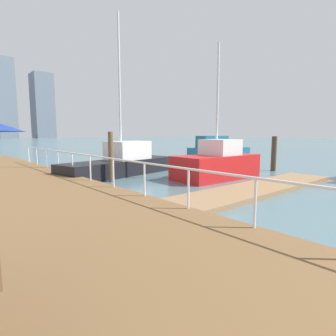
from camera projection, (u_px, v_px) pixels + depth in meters
ground_plane at (86, 167)px, 19.24m from camera, size 300.00×300.00×0.00m
floating_dock at (255, 189)px, 11.19m from camera, size 10.56×2.00×0.18m
boardwalk_railing at (144, 169)px, 8.50m from camera, size 0.06×27.27×1.08m
dock_piling_0 at (111, 157)px, 13.32m from camera, size 0.24×0.24×2.46m
dock_piling_2 at (274, 154)px, 17.36m from camera, size 0.32×0.32×2.20m
moored_boat_0 at (217, 164)px, 14.40m from camera, size 4.78×2.38×6.92m
moored_boat_2 at (218, 152)px, 22.90m from camera, size 5.60×2.80×2.20m
moored_boat_3 at (123, 163)px, 15.78m from camera, size 7.70×3.47×8.90m
skyline_tower_3 at (6, 99)px, 145.89m from camera, size 9.47×9.01×42.28m
skyline_tower_4 at (43, 106)px, 156.83m from camera, size 10.51×12.32×36.41m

